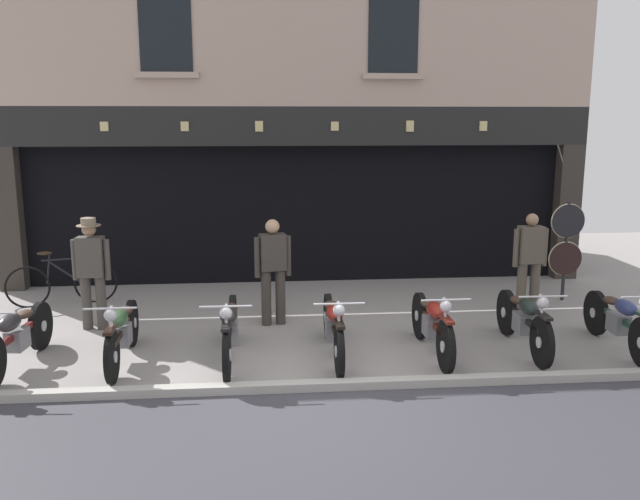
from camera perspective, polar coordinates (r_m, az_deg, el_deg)
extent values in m
cube|color=gray|center=(12.51, -1.81, -3.20)|extent=(22.89, 10.00, 0.08)
cube|color=#A7A39C|center=(7.84, 0.37, -11.85)|extent=(22.89, 0.16, 0.18)
cube|color=black|center=(14.52, -2.38, 4.20)|extent=(10.02, 4.00, 2.60)
cube|color=#332D28|center=(13.21, -25.18, 2.42)|extent=(0.44, 0.36, 2.60)
cube|color=#332D28|center=(13.75, 20.44, 3.09)|extent=(0.44, 0.36, 2.60)
cube|color=black|center=(12.77, -1.99, 3.81)|extent=(9.58, 0.03, 2.18)
cube|color=black|center=(12.24, -1.93, 10.62)|extent=(10.89, 0.24, 0.70)
cube|color=#DBC684|center=(12.38, -18.11, 10.09)|extent=(0.14, 0.03, 0.16)
cube|color=#DBC684|center=(12.15, -11.58, 10.40)|extent=(0.14, 0.03, 0.17)
cube|color=#DBC684|center=(12.08, -5.27, 10.58)|extent=(0.14, 0.03, 0.19)
cube|color=#DBC684|center=(12.16, 1.28, 10.62)|extent=(0.14, 0.03, 0.16)
cube|color=#DBC684|center=(12.39, 7.76, 10.54)|extent=(0.14, 0.03, 0.20)
cube|color=#DBC684|center=(12.76, 13.90, 10.34)|extent=(0.14, 0.03, 0.18)
cube|color=#BCA090|center=(12.40, -2.00, 17.95)|extent=(10.89, 0.40, 2.46)
cube|color=black|center=(12.27, -13.18, 17.74)|extent=(0.90, 0.02, 1.30)
cube|color=#BCA090|center=(12.17, -13.06, 14.49)|extent=(1.10, 0.12, 0.10)
cube|color=black|center=(12.40, 6.34, 17.89)|extent=(0.90, 0.02, 1.30)
cube|color=#BCA090|center=(12.31, 6.31, 14.67)|extent=(1.10, 0.12, 0.10)
cylinder|color=black|center=(9.79, -22.95, -6.04)|extent=(0.14, 0.66, 0.65)
cylinder|color=silver|center=(9.79, -22.95, -6.04)|extent=(0.12, 0.15, 0.14)
cube|color=#561415|center=(9.14, -24.67, -6.58)|extent=(0.18, 1.28, 0.07)
cube|color=slate|center=(9.16, -24.63, -7.00)|extent=(0.23, 0.34, 0.26)
ellipsoid|color=#2A272A|center=(8.94, -25.21, -5.68)|extent=(0.26, 0.48, 0.20)
ellipsoid|color=#38281E|center=(9.31, -24.13, -5.07)|extent=(0.22, 0.32, 0.10)
cylinder|color=black|center=(8.29, -17.50, -8.80)|extent=(0.08, 0.64, 0.64)
cylinder|color=silver|center=(8.29, -17.50, -8.80)|extent=(0.10, 0.14, 0.14)
cylinder|color=black|center=(9.54, -15.92, -6.05)|extent=(0.09, 0.64, 0.64)
cylinder|color=silver|center=(9.54, -15.92, -6.05)|extent=(0.11, 0.14, 0.14)
cube|color=black|center=(8.87, -16.70, -6.60)|extent=(0.09, 1.24, 0.07)
cube|color=slate|center=(8.90, -16.67, -7.03)|extent=(0.20, 0.32, 0.26)
ellipsoid|color=#315131|center=(8.67, -16.97, -5.66)|extent=(0.23, 0.46, 0.20)
ellipsoid|color=#38281E|center=(9.05, -16.48, -5.04)|extent=(0.20, 0.30, 0.10)
cube|color=black|center=(8.18, -17.64, -6.57)|extent=(0.10, 0.36, 0.04)
sphere|color=silver|center=(8.19, -17.63, -5.37)|extent=(0.15, 0.15, 0.15)
cylinder|color=silver|center=(8.17, -17.66, -4.83)|extent=(0.62, 0.03, 0.02)
cylinder|color=silver|center=(8.23, -17.57, -6.81)|extent=(0.04, 0.24, 0.62)
cylinder|color=black|center=(8.00, -8.04, -8.95)|extent=(0.08, 0.68, 0.68)
cylinder|color=silver|center=(8.00, -8.04, -8.95)|extent=(0.10, 0.15, 0.15)
cylinder|color=black|center=(9.36, -7.51, -5.91)|extent=(0.09, 0.68, 0.68)
cylinder|color=silver|center=(9.36, -7.51, -5.91)|extent=(0.11, 0.15, 0.15)
cube|color=black|center=(8.64, -7.77, -6.56)|extent=(0.09, 1.33, 0.07)
cube|color=slate|center=(8.66, -7.76, -7.00)|extent=(0.20, 0.32, 0.26)
ellipsoid|color=black|center=(8.42, -7.87, -5.62)|extent=(0.23, 0.46, 0.20)
ellipsoid|color=#38281E|center=(8.84, -7.71, -4.93)|extent=(0.20, 0.30, 0.10)
cube|color=black|center=(7.89, -8.11, -6.51)|extent=(0.10, 0.36, 0.04)
sphere|color=silver|center=(7.90, -8.11, -5.40)|extent=(0.15, 0.15, 0.15)
cylinder|color=silver|center=(7.88, -8.13, -4.84)|extent=(0.62, 0.03, 0.02)
cylinder|color=silver|center=(7.94, -8.08, -6.89)|extent=(0.04, 0.26, 0.61)
cylinder|color=black|center=(8.08, 1.68, -8.73)|extent=(0.08, 0.65, 0.65)
cylinder|color=silver|center=(8.08, 1.68, -8.73)|extent=(0.10, 0.14, 0.14)
cylinder|color=black|center=(9.43, 0.71, -5.76)|extent=(0.09, 0.65, 0.65)
cylinder|color=silver|center=(9.43, 0.71, -5.76)|extent=(0.11, 0.14, 0.14)
cube|color=black|center=(8.71, 1.16, -6.38)|extent=(0.08, 1.32, 0.07)
cube|color=slate|center=(8.73, 1.15, -6.82)|extent=(0.20, 0.32, 0.26)
ellipsoid|color=maroon|center=(8.49, 1.28, -5.45)|extent=(0.22, 0.46, 0.20)
ellipsoid|color=#38281E|center=(8.91, 0.99, -4.78)|extent=(0.20, 0.30, 0.10)
cube|color=black|center=(7.96, 1.69, -6.39)|extent=(0.10, 0.36, 0.04)
sphere|color=silver|center=(7.98, 1.65, -5.21)|extent=(0.15, 0.15, 0.15)
cylinder|color=silver|center=(7.95, 1.65, -4.66)|extent=(0.62, 0.03, 0.02)
cylinder|color=silver|center=(8.02, 1.66, -6.69)|extent=(0.04, 0.28, 0.60)
cylinder|color=black|center=(8.36, 10.79, -8.19)|extent=(0.07, 0.66, 0.66)
cylinder|color=silver|center=(8.36, 10.79, -8.19)|extent=(0.10, 0.15, 0.15)
cylinder|color=black|center=(9.57, 8.60, -5.61)|extent=(0.08, 0.66, 0.66)
cylinder|color=silver|center=(9.57, 8.60, -5.61)|extent=(0.11, 0.15, 0.15)
cube|color=#571B12|center=(8.93, 9.64, -6.08)|extent=(0.08, 1.21, 0.07)
cube|color=slate|center=(8.95, 9.63, -6.51)|extent=(0.20, 0.32, 0.26)
ellipsoid|color=maroon|center=(8.72, 9.95, -5.13)|extent=(0.22, 0.46, 0.20)
ellipsoid|color=#38281E|center=(9.09, 9.30, -4.56)|extent=(0.20, 0.30, 0.10)
cube|color=#571B12|center=(8.26, 10.88, -5.89)|extent=(0.10, 0.36, 0.04)
sphere|color=silver|center=(8.27, 10.80, -4.78)|extent=(0.15, 0.15, 0.15)
cylinder|color=silver|center=(8.25, 10.82, -4.25)|extent=(0.62, 0.03, 0.02)
cylinder|color=silver|center=(8.31, 10.78, -6.21)|extent=(0.04, 0.27, 0.61)
cylinder|color=black|center=(8.82, 18.58, -7.56)|extent=(0.09, 0.66, 0.66)
cylinder|color=silver|center=(8.82, 18.58, -7.56)|extent=(0.10, 0.15, 0.15)
cylinder|color=black|center=(9.99, 15.78, -5.19)|extent=(0.10, 0.66, 0.66)
cylinder|color=silver|center=(9.99, 15.78, -5.19)|extent=(0.11, 0.15, 0.15)
cube|color=black|center=(9.37, 17.13, -5.60)|extent=(0.10, 1.21, 0.07)
cube|color=slate|center=(9.39, 17.11, -6.01)|extent=(0.21, 0.33, 0.26)
ellipsoid|color=black|center=(9.17, 17.55, -4.69)|extent=(0.23, 0.47, 0.20)
ellipsoid|color=#38281E|center=(9.53, 16.70, -4.16)|extent=(0.21, 0.31, 0.10)
cube|color=black|center=(8.72, 18.73, -5.38)|extent=(0.11, 0.36, 0.04)
sphere|color=silver|center=(8.73, 18.64, -4.33)|extent=(0.15, 0.15, 0.15)
cylinder|color=silver|center=(8.71, 18.67, -3.82)|extent=(0.62, 0.04, 0.02)
cylinder|color=silver|center=(8.77, 18.60, -5.68)|extent=(0.04, 0.25, 0.61)
cylinder|color=black|center=(10.43, 22.68, -5.01)|extent=(0.11, 0.65, 0.64)
cylinder|color=silver|center=(10.43, 22.68, -5.01)|extent=(0.12, 0.15, 0.14)
cube|color=#1C3827|center=(9.83, 24.36, -5.37)|extent=(0.12, 1.21, 0.07)
cube|color=slate|center=(9.85, 24.33, -5.76)|extent=(0.21, 0.33, 0.26)
ellipsoid|color=navy|center=(9.65, 24.88, -4.49)|extent=(0.24, 0.47, 0.20)
ellipsoid|color=#38281E|center=(9.99, 23.83, -4.01)|extent=(0.21, 0.31, 0.10)
cylinder|color=#47423D|center=(10.36, -18.33, -4.28)|extent=(0.15, 0.15, 0.82)
cylinder|color=#47423D|center=(10.43, -19.49, -4.26)|extent=(0.15, 0.15, 0.82)
cube|color=#47423D|center=(10.24, -19.16, -0.56)|extent=(0.40, 0.25, 0.59)
cube|color=silver|center=(10.34, -18.99, -0.04)|extent=(0.14, 0.03, 0.33)
cube|color=#47234C|center=(10.35, -18.96, -0.09)|extent=(0.05, 0.02, 0.31)
cylinder|color=#47423D|center=(10.18, -17.88, -0.80)|extent=(0.09, 0.09, 0.60)
cylinder|color=#47423D|center=(10.33, -20.38, -0.80)|extent=(0.09, 0.09, 0.60)
sphere|color=#9E7A5B|center=(10.17, -19.30, 1.70)|extent=(0.20, 0.20, 0.20)
cylinder|color=#7F705B|center=(10.16, -19.32, 2.01)|extent=(0.35, 0.35, 0.01)
cylinder|color=#7F705B|center=(10.15, -19.35, 2.32)|extent=(0.21, 0.21, 0.11)
cylinder|color=#38332D|center=(10.09, -3.43, -3.98)|extent=(0.15, 0.15, 0.87)
cylinder|color=#38332D|center=(10.05, -4.66, -4.07)|extent=(0.15, 0.15, 0.87)
cube|color=#38332D|center=(9.91, -4.10, -0.18)|extent=(0.42, 0.29, 0.55)
cube|color=silver|center=(10.01, -4.24, 0.31)|extent=(0.14, 0.05, 0.31)
cube|color=black|center=(10.02, -4.26, 0.27)|extent=(0.05, 0.02, 0.28)
cylinder|color=#38332D|center=(9.98, -2.77, -0.50)|extent=(0.09, 0.09, 0.61)
cylinder|color=#38332D|center=(9.88, -5.42, -0.65)|extent=(0.09, 0.09, 0.61)
sphere|color=tan|center=(9.84, -4.13, 2.04)|extent=(0.21, 0.21, 0.21)
cylinder|color=brown|center=(11.01, 17.99, -3.19)|extent=(0.15, 0.15, 0.89)
cylinder|color=brown|center=(10.91, 16.96, -3.26)|extent=(0.15, 0.15, 0.89)
cube|color=brown|center=(10.81, 17.70, 0.44)|extent=(0.39, 0.24, 0.58)
cube|color=silver|center=(10.90, 17.46, 0.91)|extent=(0.14, 0.03, 0.33)
cube|color=black|center=(10.91, 17.42, 0.86)|extent=(0.05, 0.02, 0.30)
cylinder|color=brown|center=(10.92, 18.79, 0.23)|extent=(0.09, 0.09, 0.59)
cylinder|color=brown|center=(10.72, 16.56, 0.16)|extent=(0.09, 0.09, 0.59)
sphere|color=#9E7A5B|center=(10.75, 17.83, 2.51)|extent=(0.19, 0.19, 0.19)
cylinder|color=#232328|center=(12.04, 20.40, -0.13)|extent=(0.06, 0.06, 1.71)
cylinder|color=black|center=(11.94, 20.61, 2.35)|extent=(0.57, 0.03, 0.57)
torus|color=beige|center=(11.95, 20.58, 2.36)|extent=(0.59, 0.04, 0.59)
cylinder|color=black|center=(12.05, 20.40, -0.70)|extent=(0.57, 0.03, 0.57)
torus|color=beige|center=(12.06, 20.37, -0.69)|extent=(0.59, 0.04, 0.59)
cube|color=silver|center=(12.61, -9.07, 4.57)|extent=(0.83, 0.02, 1.08)
cube|color=#511E19|center=(12.55, -9.14, 6.56)|extent=(0.83, 0.01, 0.20)
cube|color=silver|center=(12.73, -13.99, 4.56)|extent=(0.68, 0.02, 1.09)
cube|color=#511E19|center=(12.67, -14.10, 6.55)|extent=(0.68, 0.01, 0.20)
torus|color=black|center=(11.91, -18.75, -2.68)|extent=(0.71, 0.19, 0.71)
torus|color=black|center=(11.99, -23.89, -2.97)|extent=(0.71, 0.19, 0.71)
cylinder|color=black|center=(11.89, -20.87, -1.96)|extent=(0.59, 0.16, 0.50)
cylinder|color=black|center=(11.84, -21.48, -0.76)|extent=(0.58, 0.16, 0.03)
cylinder|color=black|center=(11.89, -22.36, -1.48)|extent=(0.11, 0.05, 0.52)
ellipsoid|color=#332319|center=(11.84, -22.66, -0.26)|extent=(0.26, 0.17, 0.06)
cylinder|color=silver|center=(11.79, -18.92, -0.04)|extent=(0.13, 0.49, 0.02)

